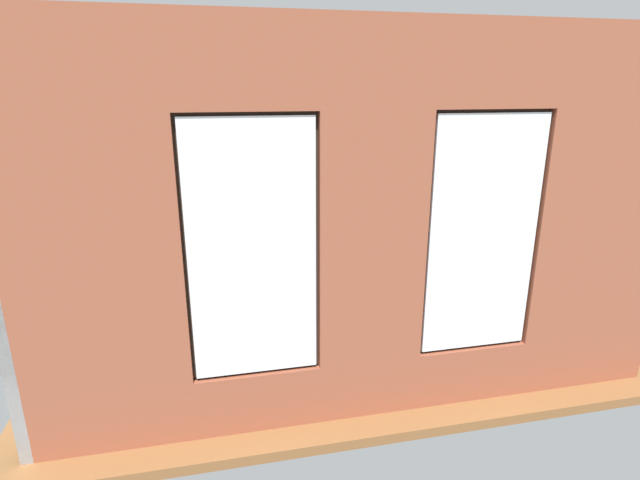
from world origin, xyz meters
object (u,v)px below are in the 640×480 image
object	(u,v)px
couch_by_window	(290,353)
coffee_table	(303,273)
potted_plant_near_tv	(150,292)
media_console	(120,290)
candle_jar	(290,264)
cup_ceramic	(303,267)
couch_left	(464,270)
tv_flatscreen	(114,246)
potted_plant_corner_near_left	(432,211)
remote_silver	(311,272)
remote_gray	(277,275)
potted_plant_by_left_couch	(404,239)
potted_plant_corner_far_left	(563,300)
potted_plant_mid_room_small	(356,258)
papasan_chair	(269,249)

from	to	relation	value
couch_by_window	coffee_table	world-z (taller)	couch_by_window
couch_by_window	potted_plant_near_tv	size ratio (longest dim) A/B	1.87
couch_by_window	media_console	size ratio (longest dim) A/B	1.72
candle_jar	media_console	xyz separation A→B (m)	(2.36, -0.06, -0.22)
couch_by_window	cup_ceramic	world-z (taller)	couch_by_window
couch_left	tv_flatscreen	bearing A→B (deg)	-99.78
potted_plant_corner_near_left	couch_left	bearing A→B (deg)	84.07
remote_silver	tv_flatscreen	bearing A→B (deg)	-138.65
remote_gray	cup_ceramic	bearing A→B (deg)	-50.07
candle_jar	potted_plant_corner_near_left	bearing A→B (deg)	-156.81
candle_jar	potted_plant_by_left_couch	world-z (taller)	potted_plant_by_left_couch
coffee_table	potted_plant_by_left_couch	distance (m)	2.26
potted_plant_corner_far_left	potted_plant_by_left_couch	distance (m)	3.34
couch_by_window	couch_left	size ratio (longest dim) A/B	1.08
potted_plant_by_left_couch	couch_left	bearing A→B (deg)	106.25
potted_plant_corner_far_left	potted_plant_mid_room_small	bearing A→B (deg)	-56.53
cup_ceramic	tv_flatscreen	distance (m)	2.57
remote_silver	papasan_chair	bearing A→B (deg)	161.38
coffee_table	potted_plant_near_tv	bearing A→B (deg)	24.20
potted_plant_corner_near_left	remote_gray	bearing A→B (deg)	25.64
cup_ceramic	potted_plant_near_tv	distance (m)	2.18
couch_left	cup_ceramic	world-z (taller)	couch_left
couch_by_window	tv_flatscreen	distance (m)	3.07
couch_by_window	couch_left	xyz separation A→B (m)	(-2.91, -1.80, 0.00)
cup_ceramic	remote_gray	xyz separation A→B (m)	(0.39, 0.13, -0.03)
cup_ceramic	tv_flatscreen	bearing A→B (deg)	-3.86
cup_ceramic	candle_jar	world-z (taller)	candle_jar
cup_ceramic	potted_plant_mid_room_small	xyz separation A→B (m)	(-0.89, -0.31, -0.04)
couch_by_window	potted_plant_corner_near_left	world-z (taller)	potted_plant_corner_near_left
remote_silver	potted_plant_near_tv	bearing A→B (deg)	-112.01
papasan_chair	candle_jar	bearing A→B (deg)	104.16
candle_jar	potted_plant_near_tv	size ratio (longest dim) A/B	0.12
remote_silver	potted_plant_near_tv	xyz separation A→B (m)	(2.08, 0.76, 0.20)
media_console	potted_plant_corner_far_left	bearing A→B (deg)	155.00
couch_by_window	coffee_table	xyz separation A→B (m)	(-0.52, -2.09, 0.04)
potted_plant_corner_near_left	potted_plant_near_tv	distance (m)	5.03
couch_left	coffee_table	world-z (taller)	couch_left
media_console	potted_plant_corner_near_left	size ratio (longest dim) A/B	0.88
potted_plant_mid_room_small	media_console	bearing A→B (deg)	2.47
tv_flatscreen	couch_left	bearing A→B (deg)	174.69
couch_by_window	remote_gray	distance (m)	1.96
candle_jar	papasan_chair	bearing A→B (deg)	-75.84
remote_gray	potted_plant_mid_room_small	distance (m)	1.35
potted_plant_corner_near_left	coffee_table	bearing A→B (deg)	26.54
couch_by_window	potted_plant_corner_far_left	xyz separation A→B (m)	(-3.07, 0.11, 0.34)
tv_flatscreen	potted_plant_by_left_couch	bearing A→B (deg)	-168.52
potted_plant_mid_room_small	coffee_table	bearing A→B (deg)	19.55
coffee_table	media_console	distance (m)	2.53
remote_gray	coffee_table	bearing A→B (deg)	-50.07
couch_left	cup_ceramic	xyz separation A→B (m)	(2.38, -0.29, 0.13)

